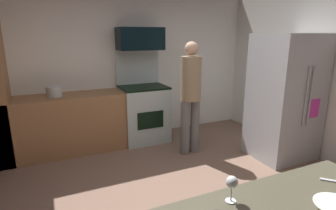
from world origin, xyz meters
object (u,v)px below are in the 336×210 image
(refrigerator, at_px, (285,98))
(person_cook, at_px, (191,93))
(stock_pot, at_px, (54,91))
(microwave, at_px, (140,39))
(oven_range, at_px, (144,111))
(wine_glass_mid, at_px, (232,184))

(refrigerator, bearing_deg, person_cook, 151.52)
(person_cook, relative_size, stock_pot, 7.59)
(microwave, height_order, stock_pot, microwave)
(oven_range, bearing_deg, microwave, 90.00)
(person_cook, bearing_deg, wine_glass_mid, -114.32)
(refrigerator, bearing_deg, oven_range, 138.70)
(microwave, xyz_separation_m, person_cook, (0.46, -0.90, -0.77))
(refrigerator, bearing_deg, stock_pot, 154.26)
(wine_glass_mid, distance_m, stock_pot, 3.29)
(microwave, relative_size, wine_glass_mid, 4.85)
(person_cook, distance_m, stock_pot, 2.02)
(microwave, relative_size, person_cook, 0.44)
(oven_range, relative_size, refrigerator, 0.86)
(oven_range, distance_m, refrigerator, 2.25)
(wine_glass_mid, bearing_deg, person_cook, 65.68)
(microwave, distance_m, stock_pot, 1.57)
(stock_pot, bearing_deg, person_cook, -23.89)
(person_cook, bearing_deg, refrigerator, -28.48)
(oven_range, height_order, wine_glass_mid, oven_range)
(refrigerator, bearing_deg, microwave, 137.08)
(oven_range, distance_m, wine_glass_mid, 3.29)
(oven_range, xyz_separation_m, stock_pot, (-1.38, 0.01, 0.46))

